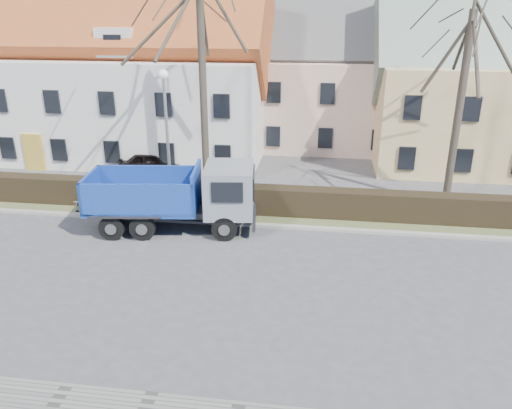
# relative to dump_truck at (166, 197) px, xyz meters

# --- Properties ---
(ground) EXTENTS (120.00, 120.00, 0.00)m
(ground) POSITION_rel_dump_truck_xyz_m (2.63, -3.81, -1.49)
(ground) COLOR #434345
(curb_far) EXTENTS (80.00, 0.30, 0.12)m
(curb_far) POSITION_rel_dump_truck_xyz_m (2.63, 0.79, -1.43)
(curb_far) COLOR gray
(curb_far) RESTS_ON ground
(grass_strip) EXTENTS (80.00, 3.00, 0.10)m
(grass_strip) POSITION_rel_dump_truck_xyz_m (2.63, 2.39, -1.44)
(grass_strip) COLOR #4D542F
(grass_strip) RESTS_ON ground
(hedge) EXTENTS (60.00, 0.90, 1.30)m
(hedge) POSITION_rel_dump_truck_xyz_m (2.63, 2.19, -0.84)
(hedge) COLOR black
(hedge) RESTS_ON ground
(building_white) EXTENTS (26.80, 10.80, 9.50)m
(building_white) POSITION_rel_dump_truck_xyz_m (-10.37, 12.19, 3.26)
(building_white) COLOR silver
(building_white) RESTS_ON ground
(building_pink) EXTENTS (10.80, 8.80, 8.00)m
(building_pink) POSITION_rel_dump_truck_xyz_m (6.63, 16.19, 2.51)
(building_pink) COLOR #D1A994
(building_pink) RESTS_ON ground
(tree_1) EXTENTS (9.20, 9.20, 12.65)m
(tree_1) POSITION_rel_dump_truck_xyz_m (0.63, 4.69, 4.84)
(tree_1) COLOR #342C24
(tree_1) RESTS_ON ground
(tree_2) EXTENTS (8.00, 8.00, 11.00)m
(tree_2) POSITION_rel_dump_truck_xyz_m (12.63, 4.69, 4.01)
(tree_2) COLOR #342C24
(tree_2) RESTS_ON ground
(dump_truck) EXTENTS (7.72, 3.66, 2.98)m
(dump_truck) POSITION_rel_dump_truck_xyz_m (0.00, 0.00, 0.00)
(dump_truck) COLOR navy
(dump_truck) RESTS_ON ground
(streetlight) EXTENTS (0.51, 0.51, 6.51)m
(streetlight) POSITION_rel_dump_truck_xyz_m (-0.83, 3.19, 1.77)
(streetlight) COLOR gray
(streetlight) RESTS_ON ground
(cart_frame) EXTENTS (0.87, 0.65, 0.71)m
(cart_frame) POSITION_rel_dump_truck_xyz_m (-4.80, 1.02, -1.13)
(cart_frame) COLOR silver
(cart_frame) RESTS_ON ground
(parked_car_a) EXTENTS (3.99, 2.00, 1.30)m
(parked_car_a) POSITION_rel_dump_truck_xyz_m (-3.23, 7.48, -0.84)
(parked_car_a) COLOR black
(parked_car_a) RESTS_ON ground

